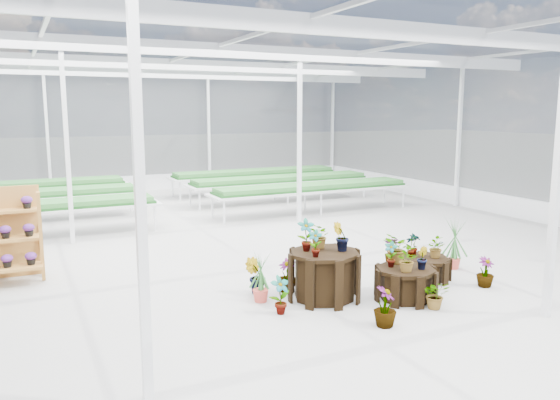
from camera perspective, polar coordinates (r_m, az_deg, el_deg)
name	(u,v)px	position (r m, az deg, el deg)	size (l,w,h in m)	color
ground_plane	(259,272)	(10.63, -2.26, -7.54)	(24.00, 24.00, 0.00)	gray
greenhouse_shell	(258,156)	(10.21, -2.34, 4.64)	(18.00, 24.00, 4.50)	white
steel_frame	(258,156)	(10.21, -2.34, 4.64)	(18.00, 24.00, 4.50)	silver
nursery_benches	(165,198)	(17.22, -11.93, 0.24)	(16.00, 7.00, 0.84)	silver
plinth_tall	(324,275)	(9.10, 4.65, -7.84)	(1.18, 1.18, 0.81)	black
plinth_mid	(405,284)	(9.33, 12.98, -8.51)	(1.00, 1.00, 0.53)	black
plinth_low	(424,268)	(10.48, 14.85, -6.92)	(0.93, 0.93, 0.42)	black
nursery_plants	(373,260)	(9.63, 9.65, -6.22)	(4.58, 2.91, 1.35)	#2E692F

